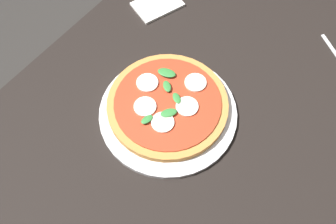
# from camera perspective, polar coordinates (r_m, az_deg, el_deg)

# --- Properties ---
(ground_plane) EXTENTS (6.00, 6.00, 0.00)m
(ground_plane) POSITION_cam_1_polar(r_m,az_deg,el_deg) (1.58, 3.29, -12.19)
(ground_plane) COLOR #2D2B28
(dining_table) EXTENTS (1.44, 0.87, 0.71)m
(dining_table) POSITION_cam_1_polar(r_m,az_deg,el_deg) (1.01, 5.05, -1.77)
(dining_table) COLOR black
(dining_table) RESTS_ON ground_plane
(serving_tray) EXTENTS (0.33, 0.33, 0.01)m
(serving_tray) POSITION_cam_1_polar(r_m,az_deg,el_deg) (0.91, -0.00, -0.12)
(serving_tray) COLOR silver
(serving_tray) RESTS_ON dining_table
(pizza) EXTENTS (0.29, 0.29, 0.03)m
(pizza) POSITION_cam_1_polar(r_m,az_deg,el_deg) (0.90, -0.07, 1.19)
(pizza) COLOR #C6843F
(pizza) RESTS_ON serving_tray
(napkin) EXTENTS (0.15, 0.13, 0.01)m
(napkin) POSITION_cam_1_polar(r_m,az_deg,el_deg) (1.13, -1.59, 15.79)
(napkin) COLOR white
(napkin) RESTS_ON dining_table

